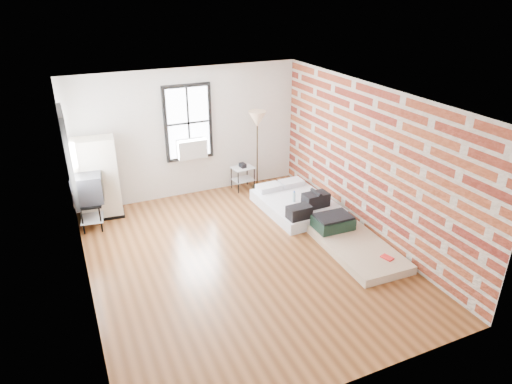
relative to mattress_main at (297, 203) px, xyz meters
name	(u,v)px	position (x,y,z in m)	size (l,w,h in m)	color
ground	(243,259)	(-1.75, -1.25, -0.16)	(6.00, 6.00, 0.00)	#552F16
room_shell	(246,156)	(-1.51, -0.88, 1.58)	(5.02, 6.02, 2.80)	silver
mattress_main	(297,203)	(0.00, 0.00, 0.00)	(1.39, 1.84, 0.58)	white
mattress_bare	(352,242)	(0.19, -1.71, -0.03)	(1.06, 1.94, 0.41)	#C2AA8C
wardrobe	(98,179)	(-3.75, 1.40, 0.67)	(0.88, 0.55, 1.66)	black
side_table	(243,172)	(-0.61, 1.47, 0.26)	(0.52, 0.44, 0.63)	black
floor_lamp	(257,123)	(-0.28, 1.40, 1.40)	(0.39, 0.39, 1.81)	black
tv_stand	(88,189)	(-3.96, 1.08, 0.63)	(0.62, 0.83, 1.09)	black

